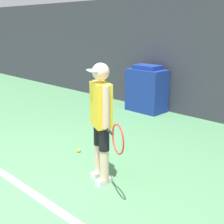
# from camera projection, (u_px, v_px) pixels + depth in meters

# --- Properties ---
(ground_plane) EXTENTS (24.00, 24.00, 0.00)m
(ground_plane) POSITION_uv_depth(u_px,v_px,m) (12.00, 205.00, 3.67)
(ground_plane) COLOR #518C5B
(back_wall) EXTENTS (24.00, 0.10, 2.69)m
(back_wall) POSITION_uv_depth(u_px,v_px,m) (213.00, 59.00, 6.56)
(back_wall) COLOR #383842
(back_wall) RESTS_ON ground_plane
(court_baseline) EXTENTS (21.60, 0.10, 0.01)m
(court_baseline) POSITION_uv_depth(u_px,v_px,m) (34.00, 195.00, 3.88)
(court_baseline) COLOR white
(court_baseline) RESTS_ON ground_plane
(tennis_player) EXTENTS (0.93, 0.51, 1.59)m
(tennis_player) POSITION_uv_depth(u_px,v_px,m) (102.00, 119.00, 4.00)
(tennis_player) COLOR beige
(tennis_player) RESTS_ON ground_plane
(tennis_ball) EXTENTS (0.07, 0.07, 0.07)m
(tennis_ball) POSITION_uv_depth(u_px,v_px,m) (79.00, 150.00, 5.16)
(tennis_ball) COLOR #D1E533
(tennis_ball) RESTS_ON ground_plane
(covered_chair) EXTENTS (0.91, 0.56, 1.12)m
(covered_chair) POSITION_uv_depth(u_px,v_px,m) (147.00, 89.00, 7.50)
(covered_chair) COLOR navy
(covered_chair) RESTS_ON ground_plane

